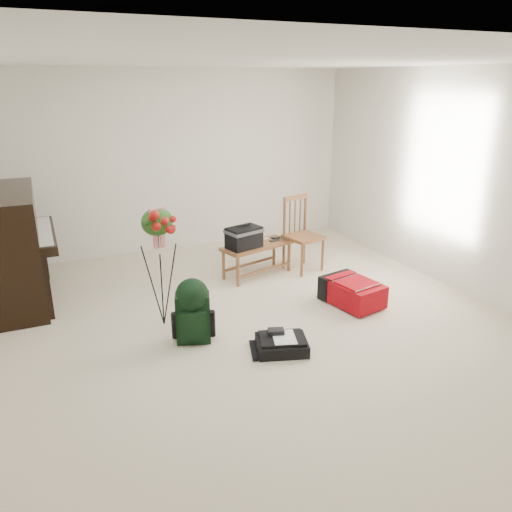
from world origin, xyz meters
name	(u,v)px	position (x,y,z in m)	size (l,w,h in m)	color
floor	(258,325)	(0.00, 0.00, 0.00)	(5.00, 5.50, 0.01)	beige
ceiling	(259,60)	(0.00, 0.00, 2.50)	(5.00, 5.50, 0.01)	white
wall_back	(179,162)	(0.00, 2.75, 1.25)	(5.00, 0.04, 2.50)	white
wall_right	(462,183)	(2.50, 0.00, 1.25)	(0.04, 5.50, 2.50)	white
piano	(15,250)	(-2.19, 1.60, 0.60)	(0.71, 1.50, 1.25)	black
bench	(246,239)	(0.40, 1.25, 0.50)	(0.98, 0.60, 0.70)	brown
dining_chair	(302,235)	(1.16, 1.23, 0.47)	(0.50, 0.50, 0.96)	brown
red_suitcase	(350,290)	(1.14, 0.08, 0.15)	(0.55, 0.72, 0.28)	#B4070B
black_duffel	(281,344)	(-0.01, -0.55, 0.07)	(0.55, 0.49, 0.19)	black
green_backpack	(193,308)	(-0.69, -0.05, 0.35)	(0.36, 0.33, 0.63)	black
flower_stand	(160,268)	(-0.87, 0.40, 0.61)	(0.50, 0.50, 1.25)	black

